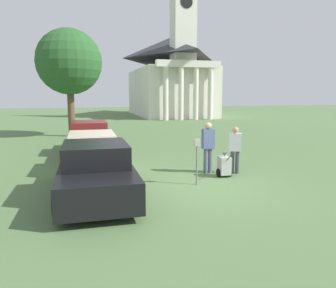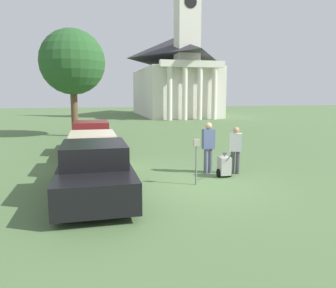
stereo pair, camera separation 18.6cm
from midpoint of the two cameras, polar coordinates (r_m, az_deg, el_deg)
name	(u,v)px [view 1 (the left image)]	position (r m, az deg, el deg)	size (l,w,h in m)	color
ground_plane	(196,186)	(10.08, 4.42, -7.35)	(120.00, 120.00, 0.00)	#517042
parked_car_black	(96,171)	(9.26, -13.03, -4.64)	(2.06, 4.87, 1.49)	black
parked_car_cream	(92,152)	(12.32, -13.49, -1.39)	(1.96, 5.13, 1.40)	beige
parked_car_maroon	(90,139)	(15.93, -13.81, 0.94)	(1.94, 4.66, 1.51)	maroon
parking_meter	(197,153)	(10.04, 4.52, -1.60)	(0.18, 0.09, 1.43)	slate
person_worker	(208,144)	(11.59, 6.53, -0.02)	(0.42, 0.24, 1.80)	#515670
person_supervisor	(235,147)	(11.69, 11.17, -0.55)	(0.47, 0.38, 1.65)	#3F3F47
equipment_cart	(224,165)	(11.25, 9.31, -3.70)	(0.49, 0.99, 1.00)	#B2B2AD
church	(170,74)	(42.74, 0.19, 12.12)	(8.49, 16.26, 20.17)	silver
shade_tree	(69,62)	(22.56, -17.08, 13.47)	(4.19, 4.19, 6.91)	brown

